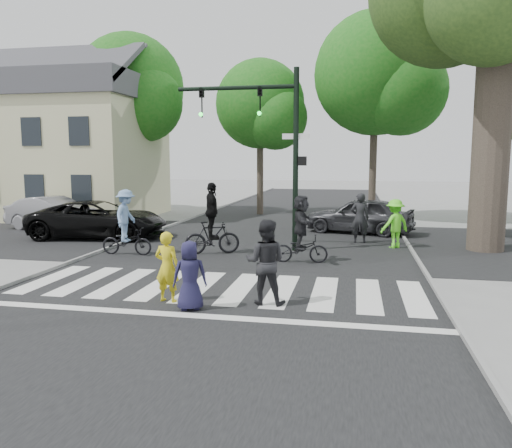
{
  "coord_description": "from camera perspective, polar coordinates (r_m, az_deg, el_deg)",
  "views": [
    {
      "loc": [
        3.13,
        -10.28,
        3.09
      ],
      "look_at": [
        0.5,
        3.0,
        1.3
      ],
      "focal_mm": 35.0,
      "sensor_mm": 36.0,
      "label": 1
    }
  ],
  "objects": [
    {
      "name": "car_grey",
      "position": [
        21.1,
        11.75,
        0.99
      ],
      "size": [
        4.68,
        2.81,
        1.49
      ],
      "primitive_type": "imported",
      "rotation": [
        0.0,
        0.0,
        -1.83
      ],
      "color": "#303034",
      "rests_on": "ground"
    },
    {
      "name": "cyclist_mid",
      "position": [
        16.17,
        -5.05,
        -0.09
      ],
      "size": [
        1.83,
        1.17,
        2.32
      ],
      "color": "black",
      "rests_on": "ground"
    },
    {
      "name": "house",
      "position": [
        28.34,
        -20.11,
        8.51
      ],
      "size": [
        8.4,
        8.1,
        8.82
      ],
      "color": "beige",
      "rests_on": "ground"
    },
    {
      "name": "curb_right",
      "position": [
        15.7,
        18.04,
        -4.01
      ],
      "size": [
        0.1,
        70.0,
        0.1
      ],
      "primitive_type": "cube",
      "color": "gray",
      "rests_on": "ground"
    },
    {
      "name": "road_cross",
      "position": [
        18.8,
        1.46,
        -1.91
      ],
      "size": [
        70.0,
        10.0,
        0.01
      ],
      "primitive_type": "cube",
      "color": "black",
      "rests_on": "ground"
    },
    {
      "name": "pedestrian_child",
      "position": [
        10.29,
        -7.57,
        -5.86
      ],
      "size": [
        0.82,
        0.67,
        1.44
      ],
      "primitive_type": "imported",
      "rotation": [
        0.0,
        0.0,
        3.5
      ],
      "color": "#1F1D3F",
      "rests_on": "ground"
    },
    {
      "name": "cyclist_left",
      "position": [
        16.48,
        -14.6,
        -0.3
      ],
      "size": [
        1.67,
        1.09,
        2.11
      ],
      "color": "black",
      "rests_on": "ground"
    },
    {
      "name": "bg_tree_1",
      "position": [
        28.57,
        -13.82,
        14.48
      ],
      "size": [
        6.09,
        5.8,
        9.8
      ],
      "color": "brown",
      "rests_on": "ground"
    },
    {
      "name": "car_suv",
      "position": [
        20.35,
        -17.54,
        0.51
      ],
      "size": [
        5.51,
        3.06,
        1.46
      ],
      "primitive_type": "imported",
      "rotation": [
        0.0,
        0.0,
        1.7
      ],
      "color": "black",
      "rests_on": "ground"
    },
    {
      "name": "traffic_signal",
      "position": [
        16.73,
        1.66,
        10.3
      ],
      "size": [
        4.45,
        0.29,
        6.0
      ],
      "color": "black",
      "rests_on": "ground"
    },
    {
      "name": "pedestrian_adult",
      "position": [
        10.58,
        1.08,
        -4.37
      ],
      "size": [
        0.89,
        0.7,
        1.82
      ],
      "primitive_type": "imported",
      "rotation": [
        0.0,
        0.0,
        3.13
      ],
      "color": "black",
      "rests_on": "ground"
    },
    {
      "name": "bg_tree_3",
      "position": [
        25.87,
        14.22,
        15.87
      ],
      "size": [
        6.3,
        6.0,
        10.2
      ],
      "color": "brown",
      "rests_on": "ground"
    },
    {
      "name": "pedestrian_woman",
      "position": [
        10.93,
        -10.11,
        -4.84
      ],
      "size": [
        0.6,
        0.44,
        1.54
      ],
      "primitive_type": "imported",
      "rotation": [
        0.0,
        0.0,
        3.02
      ],
      "color": "yellow",
      "rests_on": "ground"
    },
    {
      "name": "cyclist_right",
      "position": [
        14.81,
        5.16,
        -1.0
      ],
      "size": [
        1.63,
        1.52,
        2.02
      ],
      "color": "black",
      "rests_on": "ground"
    },
    {
      "name": "ground",
      "position": [
        11.18,
        -5.57,
        -8.54
      ],
      "size": [
        120.0,
        120.0,
        0.0
      ],
      "primitive_type": "plane",
      "color": "gray",
      "rests_on": "ground"
    },
    {
      "name": "bystander_dark",
      "position": [
        18.6,
        11.78,
        0.68
      ],
      "size": [
        0.69,
        0.47,
        1.84
      ],
      "primitive_type": "imported",
      "rotation": [
        0.0,
        0.0,
        3.18
      ],
      "color": "black",
      "rests_on": "ground"
    },
    {
      "name": "crosswalk",
      "position": [
        11.79,
        -4.63,
        -7.64
      ],
      "size": [
        10.0,
        3.85,
        0.01
      ],
      "color": "silver",
      "rests_on": "ground"
    },
    {
      "name": "bg_tree_2",
      "position": [
        27.47,
        0.92,
        13.15
      ],
      "size": [
        5.04,
        4.8,
        8.4
      ],
      "color": "brown",
      "rests_on": "ground"
    },
    {
      "name": "road_stem",
      "position": [
        15.9,
        -0.37,
        -3.66
      ],
      "size": [
        10.0,
        70.0,
        0.01
      ],
      "primitive_type": "cube",
      "color": "black",
      "rests_on": "ground"
    },
    {
      "name": "bg_tree_0",
      "position": [
        31.38,
        -21.94,
        12.58
      ],
      "size": [
        5.46,
        5.2,
        8.97
      ],
      "color": "brown",
      "rests_on": "ground"
    },
    {
      "name": "bystander_hivis",
      "position": [
        17.85,
        15.59,
        0.03
      ],
      "size": [
        1.26,
        1.14,
        1.69
      ],
      "primitive_type": "imported",
      "rotation": [
        0.0,
        0.0,
        3.74
      ],
      "color": "#65FF29",
      "rests_on": "ground"
    },
    {
      "name": "car_silver",
      "position": [
        23.33,
        -22.1,
        1.13
      ],
      "size": [
        4.56,
        2.34,
        1.43
      ],
      "primitive_type": "imported",
      "rotation": [
        0.0,
        0.0,
        1.37
      ],
      "color": "#959499",
      "rests_on": "ground"
    },
    {
      "name": "curb_left",
      "position": [
        17.6,
        -16.72,
        -2.74
      ],
      "size": [
        0.1,
        70.0,
        0.1
      ],
      "primitive_type": "cube",
      "color": "gray",
      "rests_on": "ground"
    }
  ]
}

